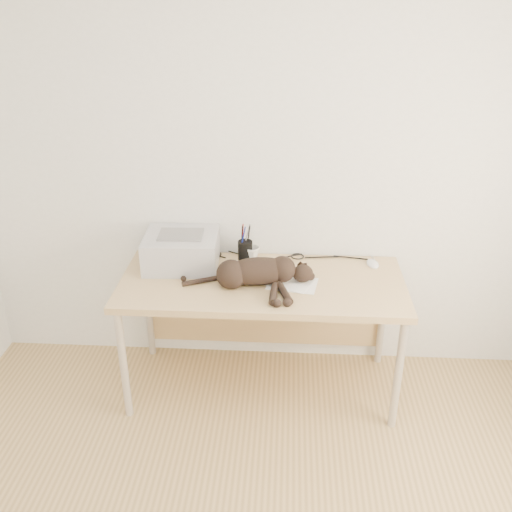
# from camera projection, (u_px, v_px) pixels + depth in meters

# --- Properties ---
(wall_back) EXTENTS (3.50, 0.00, 3.50)m
(wall_back) POSITION_uv_depth(u_px,v_px,m) (266.00, 165.00, 3.28)
(wall_back) COLOR white
(wall_back) RESTS_ON floor
(desk) EXTENTS (1.60, 0.70, 0.74)m
(desk) POSITION_uv_depth(u_px,v_px,m) (263.00, 294.00, 3.34)
(desk) COLOR tan
(desk) RESTS_ON floor
(printer) EXTENTS (0.44, 0.38, 0.20)m
(printer) POSITION_uv_depth(u_px,v_px,m) (182.00, 250.00, 3.34)
(printer) COLOR #A1A1A5
(printer) RESTS_ON desk
(papers) EXTENTS (0.34, 0.28, 0.01)m
(papers) POSITION_uv_depth(u_px,v_px,m) (290.00, 283.00, 3.17)
(papers) COLOR white
(papers) RESTS_ON desk
(cat) EXTENTS (0.74, 0.35, 0.17)m
(cat) POSITION_uv_depth(u_px,v_px,m) (255.00, 273.00, 3.13)
(cat) COLOR black
(cat) RESTS_ON desk
(mug) EXTENTS (0.12, 0.12, 0.08)m
(mug) POSITION_uv_depth(u_px,v_px,m) (252.00, 253.00, 3.42)
(mug) COLOR white
(mug) RESTS_ON desk
(pen_cup) EXTENTS (0.09, 0.09, 0.22)m
(pen_cup) POSITION_uv_depth(u_px,v_px,m) (245.00, 250.00, 3.42)
(pen_cup) COLOR black
(pen_cup) RESTS_ON desk
(remote_grey) EXTENTS (0.07, 0.19, 0.02)m
(remote_grey) POSITION_uv_depth(u_px,v_px,m) (247.00, 259.00, 3.43)
(remote_grey) COLOR slate
(remote_grey) RESTS_ON desk
(remote_black) EXTENTS (0.11, 0.17, 0.02)m
(remote_black) POSITION_uv_depth(u_px,v_px,m) (268.00, 270.00, 3.30)
(remote_black) COLOR black
(remote_black) RESTS_ON desk
(mouse) EXTENTS (0.09, 0.13, 0.04)m
(mouse) POSITION_uv_depth(u_px,v_px,m) (373.00, 262.00, 3.37)
(mouse) COLOR white
(mouse) RESTS_ON desk
(cable_tangle) EXTENTS (1.36, 0.08, 0.01)m
(cable_tangle) POSITION_uv_depth(u_px,v_px,m) (265.00, 256.00, 3.48)
(cable_tangle) COLOR black
(cable_tangle) RESTS_ON desk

